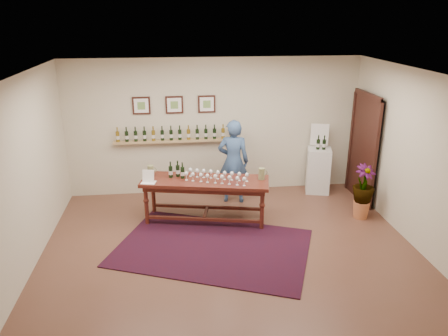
{
  "coord_description": "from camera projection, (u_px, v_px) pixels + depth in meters",
  "views": [
    {
      "loc": [
        -0.84,
        -6.2,
        3.62
      ],
      "look_at": [
        0.0,
        0.8,
        1.1
      ],
      "focal_mm": 35.0,
      "sensor_mm": 36.0,
      "label": 1
    }
  ],
  "objects": [
    {
      "name": "menu_card",
      "position": [
        148.0,
        176.0,
        7.64
      ],
      "size": [
        0.28,
        0.23,
        0.22
      ],
      "primitive_type": "cube",
      "rotation": [
        0.0,
        0.0,
        -0.22
      ],
      "color": "white",
      "rests_on": "tasting_table"
    },
    {
      "name": "table_bottles",
      "position": [
        177.0,
        170.0,
        7.87
      ],
      "size": [
        0.29,
        0.22,
        0.28
      ],
      "primitive_type": null,
      "rotation": [
        0.0,
        0.0,
        -0.32
      ],
      "color": "black",
      "rests_on": "tasting_table"
    },
    {
      "name": "table_glasses",
      "position": [
        216.0,
        176.0,
        7.7
      ],
      "size": [
        1.24,
        0.7,
        0.17
      ],
      "primitive_type": null,
      "rotation": [
        0.0,
        0.0,
        -0.37
      ],
      "color": "white",
      "rests_on": "tasting_table"
    },
    {
      "name": "tasting_table",
      "position": [
        205.0,
        186.0,
        7.83
      ],
      "size": [
        2.36,
        1.18,
        0.8
      ],
      "rotation": [
        0.0,
        0.0,
        -0.21
      ],
      "color": "#451611",
      "rests_on": "ground"
    },
    {
      "name": "person",
      "position": [
        233.0,
        162.0,
        8.61
      ],
      "size": [
        0.67,
        0.5,
        1.69
      ],
      "primitive_type": "imported",
      "rotation": [
        0.0,
        0.0,
        2.97
      ],
      "color": "#365380",
      "rests_on": "ground"
    },
    {
      "name": "pitcher_left",
      "position": [
        151.0,
        171.0,
        7.92
      ],
      "size": [
        0.17,
        0.17,
        0.21
      ],
      "primitive_type": null,
      "rotation": [
        0.0,
        0.0,
        -0.38
      ],
      "color": "olive",
      "rests_on": "tasting_table"
    },
    {
      "name": "ground",
      "position": [
        230.0,
        248.0,
        7.11
      ],
      "size": [
        6.0,
        6.0,
        0.0
      ],
      "primitive_type": "plane",
      "color": "brown",
      "rests_on": "ground"
    },
    {
      "name": "display_pedestal",
      "position": [
        318.0,
        170.0,
        9.21
      ],
      "size": [
        0.58,
        0.58,
        0.95
      ],
      "primitive_type": "cube",
      "rotation": [
        0.0,
        0.0,
        -0.26
      ],
      "color": "silver",
      "rests_on": "ground"
    },
    {
      "name": "potted_plant",
      "position": [
        363.0,
        192.0,
        7.99
      ],
      "size": [
        0.59,
        0.59,
        0.89
      ],
      "rotation": [
        0.0,
        0.0,
        0.31
      ],
      "color": "#BE6B3F",
      "rests_on": "ground"
    },
    {
      "name": "room_shell",
      "position": [
        323.0,
        145.0,
        8.71
      ],
      "size": [
        6.0,
        6.0,
        6.0
      ],
      "color": "beige",
      "rests_on": "ground"
    },
    {
      "name": "pedestal_bottles",
      "position": [
        321.0,
        142.0,
        8.97
      ],
      "size": [
        0.31,
        0.16,
        0.3
      ],
      "primitive_type": null,
      "rotation": [
        0.0,
        0.0,
        -0.26
      ],
      "color": "black",
      "rests_on": "display_pedestal"
    },
    {
      "name": "rug",
      "position": [
        213.0,
        247.0,
        7.11
      ],
      "size": [
        3.57,
        3.01,
        0.02
      ],
      "primitive_type": "cube",
      "rotation": [
        0.0,
        0.0,
        -0.38
      ],
      "color": "#490D14",
      "rests_on": "ground"
    },
    {
      "name": "info_sign",
      "position": [
        320.0,
        135.0,
        9.13
      ],
      "size": [
        0.36,
        0.11,
        0.51
      ],
      "primitive_type": "cube",
      "rotation": [
        0.0,
        0.0,
        -0.26
      ],
      "color": "white",
      "rests_on": "display_pedestal"
    },
    {
      "name": "pitcher_right",
      "position": [
        262.0,
        174.0,
        7.77
      ],
      "size": [
        0.17,
        0.17,
        0.21
      ],
      "primitive_type": null,
      "rotation": [
        0.0,
        0.0,
        -0.34
      ],
      "color": "olive",
      "rests_on": "tasting_table"
    }
  ]
}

